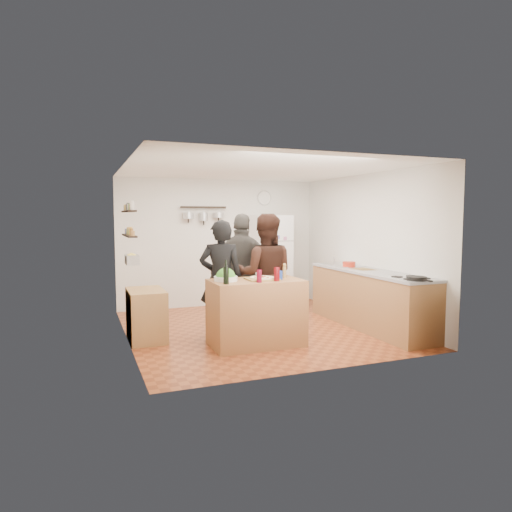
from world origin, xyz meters
name	(u,v)px	position (x,y,z in m)	size (l,w,h in m)	color
room_shell	(250,249)	(0.00, 0.39, 1.25)	(4.20, 4.20, 4.20)	brown
prep_island	(256,313)	(-0.36, -0.84, 0.46)	(1.25, 0.72, 0.91)	brown
pizza_board	(262,279)	(-0.28, -0.86, 0.92)	(0.42, 0.34, 0.02)	olive
pizza	(262,278)	(-0.28, -0.86, 0.94)	(0.34, 0.34, 0.02)	beige
salad_bowl	(226,279)	(-0.78, -0.79, 0.94)	(0.32, 0.32, 0.06)	silver
wine_bottle	(226,276)	(-0.86, -1.06, 1.02)	(0.07, 0.07, 0.22)	black
wine_glass_near	(259,276)	(-0.41, -1.08, 0.99)	(0.07, 0.07, 0.17)	#590719
wine_glass_far	(277,274)	(-0.14, -1.04, 1.00)	(0.08, 0.08, 0.19)	#54070B
pepper_mill	(284,272)	(0.09, -0.79, 0.99)	(0.05, 0.05, 0.16)	olive
salt_canister	(280,275)	(-0.06, -0.96, 0.97)	(0.08, 0.08, 0.12)	navy
person_left	(221,279)	(-0.71, -0.32, 0.86)	(0.63, 0.41, 1.73)	black
person_center	(265,275)	(-0.04, -0.39, 0.91)	(0.88, 0.69, 1.82)	black
person_back	(243,271)	(-0.19, 0.17, 0.91)	(1.07, 0.45, 1.82)	#32302D
counter_run	(370,299)	(1.70, -0.55, 0.45)	(0.63, 2.63, 0.90)	#9E7042
stove_top	(411,279)	(1.70, -1.50, 0.91)	(0.60, 0.62, 0.02)	white
skillet	(417,278)	(1.60, -1.74, 0.95)	(0.27, 0.27, 0.05)	black
sink	(342,265)	(1.70, 0.30, 0.92)	(0.50, 0.80, 0.03)	silver
cutting_board	(364,270)	(1.70, -0.37, 0.91)	(0.30, 0.40, 0.02)	olive
red_bowl	(349,264)	(1.65, -0.02, 0.97)	(0.22, 0.22, 0.09)	#AE2513
fridge	(270,260)	(0.95, 1.75, 0.90)	(0.70, 0.68, 1.80)	white
wall_clock	(264,198)	(0.95, 2.08, 2.15)	(0.30, 0.30, 0.03)	silver
spice_shelf_lower	(129,236)	(-1.93, 0.20, 1.50)	(0.12, 1.00, 0.03)	black
spice_shelf_upper	(129,211)	(-1.93, 0.20, 1.85)	(0.12, 1.00, 0.03)	black
produce_basket	(132,260)	(-1.90, 0.20, 1.15)	(0.18, 0.35, 0.14)	silver
side_table	(146,315)	(-1.74, -0.02, 0.36)	(0.50, 0.80, 0.73)	#AC7C48
pot_rack	(203,207)	(-0.35, 2.00, 1.95)	(0.90, 0.04, 0.04)	black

